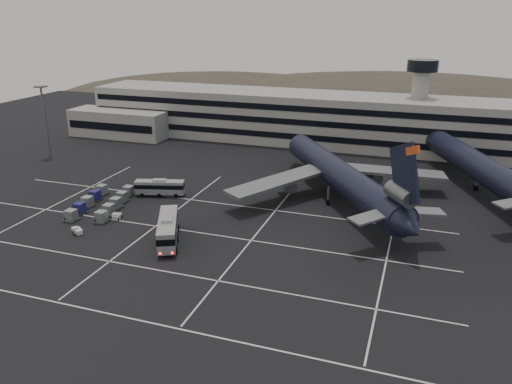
# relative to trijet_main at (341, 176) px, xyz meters

# --- Properties ---
(ground) EXTENTS (260.00, 260.00, 0.00)m
(ground) POSITION_rel_trijet_main_xyz_m (-22.72, -27.19, -5.25)
(ground) COLOR black
(ground) RESTS_ON ground
(lane_markings) EXTENTS (90.00, 55.62, 0.01)m
(lane_markings) POSITION_rel_trijet_main_xyz_m (-21.78, -26.46, -5.24)
(lane_markings) COLOR silver
(lane_markings) RESTS_ON ground
(terminal) EXTENTS (125.00, 26.00, 24.00)m
(terminal) POSITION_rel_trijet_main_xyz_m (-25.67, 43.96, 1.68)
(terminal) COLOR gray
(terminal) RESTS_ON ground
(hills) EXTENTS (352.00, 180.00, 44.00)m
(hills) POSITION_rel_trijet_main_xyz_m (-4.73, 142.81, -17.32)
(hills) COLOR #38332B
(hills) RESTS_ON ground
(lightpole_left) EXTENTS (2.40, 2.40, 18.28)m
(lightpole_left) POSITION_rel_trijet_main_xyz_m (-77.72, 7.81, 6.57)
(lightpole_left) COLOR slate
(lightpole_left) RESTS_ON ground
(trijet_main) EXTENTS (40.62, 50.78, 18.08)m
(trijet_main) POSITION_rel_trijet_main_xyz_m (0.00, 0.00, 0.00)
(trijet_main) COLOR black
(trijet_main) RESTS_ON ground
(trijet_far) EXTENTS (29.34, 55.27, 18.08)m
(trijet_far) POSITION_rel_trijet_main_xyz_m (26.62, 14.85, 0.18)
(trijet_far) COLOR black
(trijet_far) RESTS_ON ground
(bus_near) EXTENTS (8.06, 12.66, 4.46)m
(bus_near) POSITION_rel_trijet_main_xyz_m (-23.53, -28.04, -2.81)
(bus_near) COLOR gray
(bus_near) RESTS_ON ground
(bus_far) EXTENTS (10.34, 4.97, 3.56)m
(bus_far) POSITION_rel_trijet_main_xyz_m (-35.63, -9.15, -3.30)
(bus_far) COLOR gray
(bus_far) RESTS_ON ground
(tug_a) EXTENTS (1.47, 2.12, 1.26)m
(tug_a) POSITION_rel_trijet_main_xyz_m (-37.00, -22.76, -4.69)
(tug_a) COLOR silver
(tug_a) RESTS_ON ground
(tug_b) EXTENTS (2.30, 2.11, 1.27)m
(tug_b) POSITION_rel_trijet_main_xyz_m (-39.64, -30.39, -4.68)
(tug_b) COLOR silver
(tug_b) RESTS_ON ground
(uld_cluster) EXTENTS (11.19, 17.59, 2.12)m
(uld_cluster) POSITION_rel_trijet_main_xyz_m (-43.08, -18.70, -4.21)
(uld_cluster) COLOR #2D2D30
(uld_cluster) RESTS_ON ground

